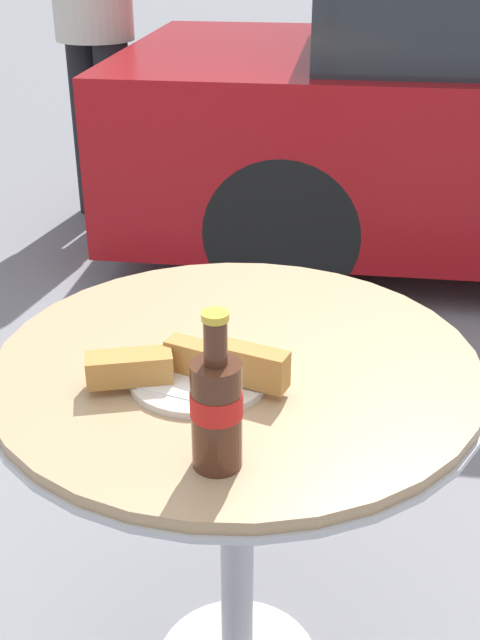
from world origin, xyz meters
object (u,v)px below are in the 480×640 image
bistro_table (237,419)px  pedestrian (93,5)px  cola_bottle_left (217,408)px  lunch_plate_near (194,370)px

bistro_table → pedestrian: size_ratio=0.45×
pedestrian → cola_bottle_left: bearing=-70.2°
bistro_table → pedestrian: (-1.04, 2.65, 0.39)m
lunch_plate_near → pedestrian: bearing=109.8°
cola_bottle_left → lunch_plate_near: (-0.07, 0.19, -0.06)m
bistro_table → lunch_plate_near: lunch_plate_near is taller
cola_bottle_left → lunch_plate_near: bearing=109.2°
bistro_table → cola_bottle_left: bearing=-87.1°
lunch_plate_near → cola_bottle_left: bearing=-70.8°
lunch_plate_near → pedestrian: (-0.99, 2.74, 0.24)m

